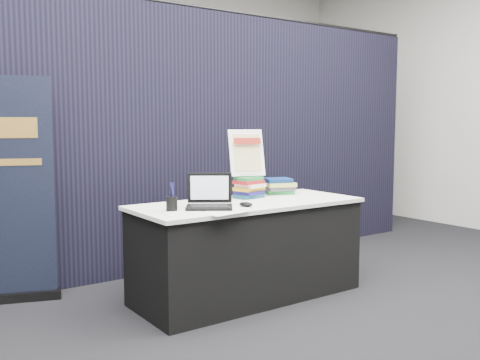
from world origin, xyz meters
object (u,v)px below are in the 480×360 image
at_px(laptop, 206,200).
at_px(info_sign, 247,153).
at_px(display_table, 248,249).
at_px(book_stack_short, 280,186).
at_px(stacking_chair, 250,205).
at_px(pullup_banner, 6,203).
at_px(book_stack_tall, 249,187).

height_order(laptop, info_sign, info_sign).
relative_size(display_table, laptop, 4.37).
relative_size(laptop, info_sign, 1.05).
bearing_deg(book_stack_short, info_sign, -178.22).
bearing_deg(info_sign, stacking_chair, 68.98).
distance_m(display_table, stacking_chair, 1.11).
distance_m(pullup_banner, stacking_chair, 2.23).
xyz_separation_m(book_stack_tall, info_sign, (0.00, 0.03, 0.27)).
distance_m(book_stack_tall, stacking_chair, 0.91).
height_order(book_stack_tall, book_stack_short, book_stack_tall).
bearing_deg(stacking_chair, book_stack_short, -81.66).
bearing_deg(book_stack_tall, stacking_chair, 52.88).
relative_size(laptop, pullup_banner, 0.24).
bearing_deg(display_table, book_stack_tall, 51.72).
height_order(display_table, stacking_chair, stacking_chair).
bearing_deg(laptop, info_sign, 60.58).
height_order(book_stack_tall, stacking_chair, stacking_chair).
relative_size(book_stack_tall, info_sign, 0.61).
relative_size(book_stack_short, info_sign, 0.72).
bearing_deg(laptop, pullup_banner, 170.86).
distance_m(book_stack_short, info_sign, 0.46).
distance_m(book_stack_tall, pullup_banner, 1.86).
relative_size(laptop, book_stack_tall, 1.72).
height_order(display_table, book_stack_tall, book_stack_tall).
relative_size(display_table, pullup_banner, 1.06).
distance_m(info_sign, pullup_banner, 1.88).
xyz_separation_m(display_table, book_stack_tall, (0.14, 0.18, 0.46)).
xyz_separation_m(display_table, book_stack_short, (0.50, 0.22, 0.44)).
xyz_separation_m(laptop, stacking_chair, (1.10, 0.95, -0.25)).
xyz_separation_m(laptop, book_stack_tall, (0.57, 0.26, 0.03)).
distance_m(laptop, book_stack_tall, 0.63).
xyz_separation_m(laptop, book_stack_short, (0.93, 0.30, 0.01)).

